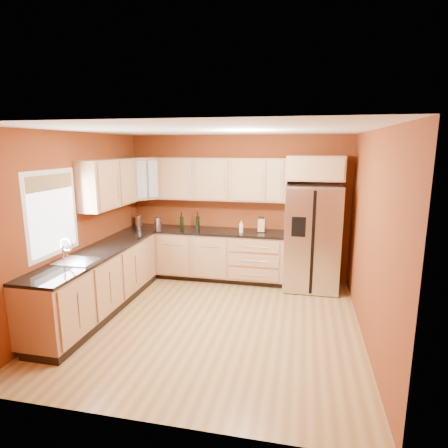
{
  "coord_description": "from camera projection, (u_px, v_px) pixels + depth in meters",
  "views": [
    {
      "loc": [
        1.18,
        -4.68,
        2.4
      ],
      "look_at": [
        -0.01,
        0.9,
        1.21
      ],
      "focal_mm": 30.0,
      "sensor_mm": 36.0,
      "label": 1
    }
  ],
  "objects": [
    {
      "name": "wall_front",
      "position": [
        151.0,
        284.0,
        3.03
      ],
      "size": [
        4.0,
        0.04,
        2.6
      ],
      "primitive_type": "cube",
      "color": "maroon",
      "rests_on": "floor"
    },
    {
      "name": "floor",
      "position": [
        212.0,
        322.0,
        5.21
      ],
      "size": [
        4.0,
        4.0,
        0.0
      ],
      "primitive_type": "plane",
      "color": "olive",
      "rests_on": "ground"
    },
    {
      "name": "wall_back",
      "position": [
        237.0,
        207.0,
        6.86
      ],
      "size": [
        4.0,
        0.04,
        2.6
      ],
      "primitive_type": "cube",
      "color": "maroon",
      "rests_on": "floor"
    },
    {
      "name": "countertop_back",
      "position": [
        204.0,
        231.0,
        6.76
      ],
      "size": [
        2.9,
        0.62,
        0.04
      ],
      "primitive_type": "cube",
      "color": "black",
      "rests_on": "base_cabinets_back"
    },
    {
      "name": "knife_block",
      "position": [
        261.0,
        225.0,
        6.57
      ],
      "size": [
        0.12,
        0.11,
        0.23
      ],
      "primitive_type": "cube",
      "rotation": [
        0.0,
        0.0,
        0.07
      ],
      "color": "tan",
      "rests_on": "countertop_back"
    },
    {
      "name": "wine_bottle_a",
      "position": [
        182.0,
        221.0,
        6.8
      ],
      "size": [
        0.08,
        0.08,
        0.31
      ],
      "primitive_type": null,
      "rotation": [
        0.0,
        0.0,
        0.21
      ],
      "color": "black",
      "rests_on": "countertop_back"
    },
    {
      "name": "over_fridge_cabinet",
      "position": [
        315.0,
        168.0,
        6.14
      ],
      "size": [
        0.92,
        0.6,
        0.4
      ],
      "primitive_type": "cube",
      "color": "#A67350",
      "rests_on": "wall_back"
    },
    {
      "name": "upper_cabinets_left",
      "position": [
        109.0,
        183.0,
        5.91
      ],
      "size": [
        0.33,
        1.35,
        0.75
      ],
      "primitive_type": "cube",
      "color": "#A67350",
      "rests_on": "wall_left"
    },
    {
      "name": "window",
      "position": [
        53.0,
        213.0,
        4.82
      ],
      "size": [
        0.03,
        0.9,
        1.0
      ],
      "primitive_type": "cube",
      "color": "white",
      "rests_on": "wall_left"
    },
    {
      "name": "sink_faucet",
      "position": [
        76.0,
        250.0,
        4.86
      ],
      "size": [
        0.5,
        0.42,
        0.3
      ],
      "primitive_type": null,
      "color": "silver",
      "rests_on": "countertop_left"
    },
    {
      "name": "countertop_left",
      "position": [
        97.0,
        253.0,
        5.37
      ],
      "size": [
        0.62,
        2.8,
        0.04
      ],
      "primitive_type": "cube",
      "color": "black",
      "rests_on": "base_cabinets_left"
    },
    {
      "name": "wall_left",
      "position": [
        76.0,
        224.0,
        5.36
      ],
      "size": [
        0.04,
        4.0,
        2.6
      ],
      "primitive_type": "cube",
      "color": "maroon",
      "rests_on": "floor"
    },
    {
      "name": "upper_cabinets_back",
      "position": [
        222.0,
        179.0,
        6.65
      ],
      "size": [
        2.3,
        0.33,
        0.75
      ],
      "primitive_type": "cube",
      "color": "#A67350",
      "rests_on": "wall_back"
    },
    {
      "name": "corner_upper_cabinet",
      "position": [
        144.0,
        178.0,
        6.78
      ],
      "size": [
        0.67,
        0.67,
        0.75
      ],
      "primitive_type": "cube",
      "rotation": [
        0.0,
        0.0,
        0.79
      ],
      "color": "#A67350",
      "rests_on": "wall_back"
    },
    {
      "name": "wine_bottle_b",
      "position": [
        198.0,
        220.0,
        6.79
      ],
      "size": [
        0.08,
        0.08,
        0.32
      ],
      "primitive_type": null,
      "rotation": [
        0.0,
        0.0,
        0.15
      ],
      "color": "black",
      "rests_on": "countertop_back"
    },
    {
      "name": "ceiling",
      "position": [
        210.0,
        130.0,
        4.68
      ],
      "size": [
        4.0,
        4.0,
        0.0
      ],
      "primitive_type": "plane",
      "color": "white",
      "rests_on": "wall_back"
    },
    {
      "name": "base_cabinets_back",
      "position": [
        205.0,
        255.0,
        6.86
      ],
      "size": [
        2.9,
        0.6,
        0.88
      ],
      "primitive_type": "cube",
      "color": "#A67350",
      "rests_on": "floor"
    },
    {
      "name": "wall_right",
      "position": [
        371.0,
        239.0,
        4.54
      ],
      "size": [
        0.04,
        4.0,
        2.6
      ],
      "primitive_type": "cube",
      "color": "maroon",
      "rests_on": "floor"
    },
    {
      "name": "base_cabinets_left",
      "position": [
        99.0,
        283.0,
        5.47
      ],
      "size": [
        0.6,
        2.8,
        0.88
      ],
      "primitive_type": "cube",
      "color": "#A67350",
      "rests_on": "floor"
    },
    {
      "name": "refrigerator",
      "position": [
        312.0,
        237.0,
        6.31
      ],
      "size": [
        0.9,
        0.75,
        1.78
      ],
      "primitive_type": "cube",
      "color": "#B3B3B8",
      "rests_on": "floor"
    },
    {
      "name": "canister_right",
      "position": [
        158.0,
        223.0,
        6.83
      ],
      "size": [
        0.14,
        0.14,
        0.21
      ],
      "primitive_type": "cylinder",
      "rotation": [
        0.0,
        0.0,
        -0.13
      ],
      "color": "#B3B3B8",
      "rests_on": "countertop_back"
    },
    {
      "name": "canister_left",
      "position": [
        138.0,
        221.0,
        7.06
      ],
      "size": [
        0.16,
        0.16,
        0.2
      ],
      "primitive_type": "cylinder",
      "rotation": [
        0.0,
        0.0,
        0.29
      ],
      "color": "#B3B3B8",
      "rests_on": "countertop_back"
    },
    {
      "name": "soap_dispenser",
      "position": [
        241.0,
        227.0,
        6.52
      ],
      "size": [
        0.08,
        0.08,
        0.2
      ],
      "primitive_type": "cylinder",
      "rotation": [
        0.0,
        0.0,
        -0.25
      ],
      "color": "white",
      "rests_on": "countertop_back"
    }
  ]
}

